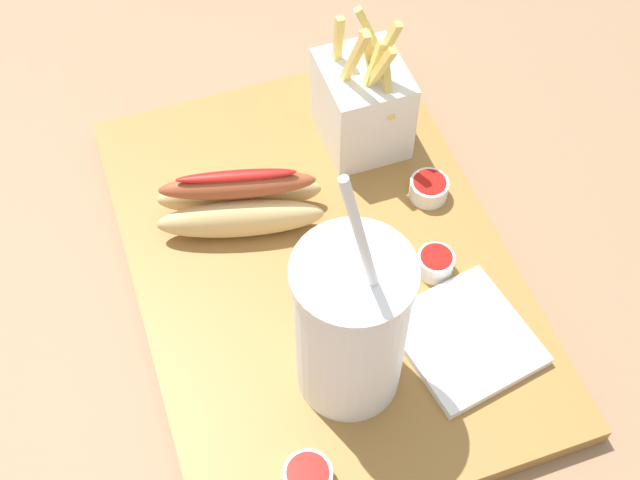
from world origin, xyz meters
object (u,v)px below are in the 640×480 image
Objects in this scene: soda_cup at (351,327)px; ketchup_cup_3 at (429,188)px; hot_dog_1 at (240,202)px; ketchup_cup_1 at (435,263)px; ketchup_cup_2 at (308,476)px; fries_basket at (363,103)px; napkin_stack at (465,339)px.

soda_cup reaches higher than ketchup_cup_3.
hot_dog_1 is 4.85× the size of ketchup_cup_1.
ketchup_cup_2 is (0.15, -0.17, -0.00)m from ketchup_cup_1.
soda_cup is at bearing 12.14° from hot_dog_1.
ketchup_cup_2 is at bearing -4.57° from hot_dog_1.
soda_cup reaches higher than ketchup_cup_1.
fries_basket reaches higher than ketchup_cup_1.
ketchup_cup_1 is (0.17, 0.01, -0.04)m from fries_basket.
soda_cup reaches higher than hot_dog_1.
napkin_stack is at bearing -3.32° from ketchup_cup_1.
fries_basket is 0.15m from hot_dog_1.
fries_basket is 4.28× the size of ketchup_cup_2.
fries_basket is at bearing -159.18° from ketchup_cup_3.
fries_basket is 0.10m from ketchup_cup_3.
hot_dog_1 is at bearing -99.64° from ketchup_cup_3.
fries_basket is 1.53× the size of napkin_stack.
ketchup_cup_1 is at bearing 123.51° from soda_cup.
hot_dog_1 is (0.06, -0.14, -0.02)m from fries_basket.
fries_basket is at bearing 157.13° from soda_cup.
napkin_stack is (0.15, -0.03, -0.01)m from ketchup_cup_3.
soda_cup is 0.12m from ketchup_cup_2.
ketchup_cup_1 is at bearing 131.00° from ketchup_cup_2.
ketchup_cup_2 is 0.18m from napkin_stack.
ketchup_cup_3 is at bearing 168.08° from napkin_stack.
soda_cup reaches higher than napkin_stack.
hot_dog_1 is at bearing -126.78° from ketchup_cup_1.
hot_dog_1 is 0.26m from ketchup_cup_2.
ketchup_cup_1 is at bearing 176.68° from napkin_stack.
hot_dog_1 is 1.51× the size of napkin_stack.
fries_basket is 4.44× the size of ketchup_cup_3.
ketchup_cup_3 is 0.16m from napkin_stack.
ketchup_cup_1 is 0.31× the size of napkin_stack.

